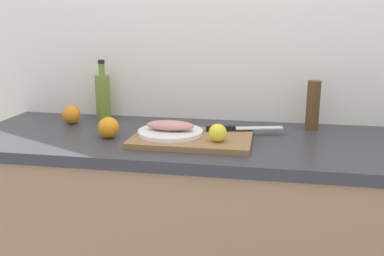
# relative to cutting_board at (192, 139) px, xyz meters

# --- Properties ---
(back_wall) EXTENTS (3.20, 0.05, 2.50)m
(back_wall) POSITION_rel_cutting_board_xyz_m (0.13, 0.38, 0.34)
(back_wall) COLOR white
(back_wall) RESTS_ON ground_plane
(kitchen_counter) EXTENTS (2.00, 0.60, 0.90)m
(kitchen_counter) POSITION_rel_cutting_board_xyz_m (0.13, 0.06, -0.46)
(kitchen_counter) COLOR #9E7A56
(kitchen_counter) RESTS_ON ground_plane
(cutting_board) EXTENTS (0.42, 0.28, 0.02)m
(cutting_board) POSITION_rel_cutting_board_xyz_m (0.00, 0.00, 0.00)
(cutting_board) COLOR olive
(cutting_board) RESTS_ON kitchen_counter
(white_plate) EXTENTS (0.24, 0.24, 0.01)m
(white_plate) POSITION_rel_cutting_board_xyz_m (-0.08, 0.01, 0.02)
(white_plate) COLOR white
(white_plate) RESTS_ON cutting_board
(fish_fillet) EXTENTS (0.18, 0.08, 0.04)m
(fish_fillet) POSITION_rel_cutting_board_xyz_m (-0.08, 0.01, 0.04)
(fish_fillet) COLOR tan
(fish_fillet) RESTS_ON white_plate
(chef_knife) EXTENTS (0.29, 0.10, 0.02)m
(chef_knife) POSITION_rel_cutting_board_xyz_m (0.14, 0.11, 0.02)
(chef_knife) COLOR silver
(chef_knife) RESTS_ON cutting_board
(lemon_0) EXTENTS (0.06, 0.06, 0.06)m
(lemon_0) POSITION_rel_cutting_board_xyz_m (0.10, -0.05, 0.04)
(lemon_0) COLOR yellow
(lemon_0) RESTS_ON cutting_board
(olive_oil_bottle) EXTENTS (0.06, 0.06, 0.26)m
(olive_oil_bottle) POSITION_rel_cutting_board_xyz_m (-0.45, 0.29, 0.09)
(olive_oil_bottle) COLOR olive
(olive_oil_bottle) RESTS_ON kitchen_counter
(orange_0) EXTENTS (0.08, 0.08, 0.08)m
(orange_0) POSITION_rel_cutting_board_xyz_m (-0.55, 0.18, 0.03)
(orange_0) COLOR orange
(orange_0) RESTS_ON kitchen_counter
(orange_1) EXTENTS (0.08, 0.08, 0.08)m
(orange_1) POSITION_rel_cutting_board_xyz_m (-0.31, -0.01, 0.03)
(orange_1) COLOR orange
(orange_1) RESTS_ON kitchen_counter
(pepper_mill) EXTENTS (0.05, 0.05, 0.19)m
(pepper_mill) POSITION_rel_cutting_board_xyz_m (0.44, 0.26, 0.09)
(pepper_mill) COLOR brown
(pepper_mill) RESTS_ON kitchen_counter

